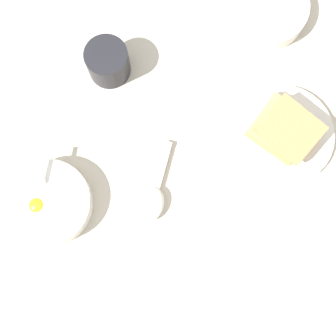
{
  "coord_description": "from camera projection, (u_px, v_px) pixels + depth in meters",
  "views": [
    {
      "loc": [
        -0.25,
        -0.11,
        0.83
      ],
      "look_at": [
        -0.1,
        -0.07,
        0.02
      ],
      "focal_mm": 50.0,
      "sensor_mm": 36.0,
      "label": 1
    }
  ],
  "objects": [
    {
      "name": "egg_bowl",
      "position": [
        49.0,
        203.0,
        0.82
      ],
      "size": [
        0.15,
        0.15,
        0.07
      ],
      "color": "white",
      "rests_on": "ground_plane"
    },
    {
      "name": "toast_sandwich",
      "position": [
        285.0,
        128.0,
        0.82
      ],
      "size": [
        0.13,
        0.13,
        0.05
      ],
      "color": "tan",
      "rests_on": "toast_plate"
    },
    {
      "name": "toast_plate",
      "position": [
        282.0,
        135.0,
        0.85
      ],
      "size": [
        0.19,
        0.19,
        0.02
      ],
      "color": "white",
      "rests_on": "ground_plane"
    },
    {
      "name": "ground_plane",
      "position": [
        147.0,
        108.0,
        0.87
      ],
      "size": [
        3.0,
        3.0,
        0.0
      ],
      "primitive_type": "plane",
      "color": "beige"
    },
    {
      "name": "drinking_cup",
      "position": [
        108.0,
        62.0,
        0.85
      ],
      "size": [
        0.08,
        0.08,
        0.07
      ],
      "color": "black",
      "rests_on": "ground_plane"
    },
    {
      "name": "congee_bowl",
      "position": [
        266.0,
        9.0,
        0.88
      ],
      "size": [
        0.16,
        0.16,
        0.04
      ],
      "color": "white",
      "rests_on": "ground_plane"
    },
    {
      "name": "soup_spoon",
      "position": [
        153.0,
        197.0,
        0.83
      ],
      "size": [
        0.15,
        0.05,
        0.03
      ],
      "color": "white",
      "rests_on": "ground_plane"
    }
  ]
}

